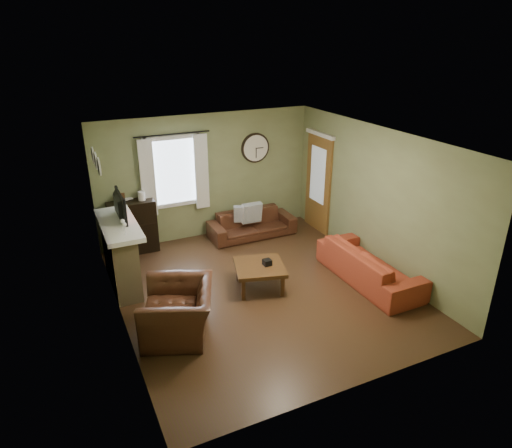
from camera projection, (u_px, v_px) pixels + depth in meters
name	position (u px, v px, depth m)	size (l,w,h in m)	color
floor	(261.00, 289.00, 7.84)	(4.60, 5.20, 0.00)	#3D2716
ceiling	(261.00, 139.00, 6.83)	(4.60, 5.20, 0.00)	white
wall_left	(114.00, 246.00, 6.43)	(0.00, 5.20, 2.60)	#778253
wall_right	(376.00, 199.00, 8.23)	(0.00, 5.20, 2.60)	#778253
wall_back	(207.00, 176.00, 9.50)	(4.60, 0.00, 2.60)	#778253
wall_front	(360.00, 299.00, 5.17)	(4.60, 0.00, 2.60)	#778253
fireplace	(121.00, 257.00, 7.76)	(0.40, 1.40, 1.10)	tan
firebox	(133.00, 267.00, 7.94)	(0.04, 0.60, 0.55)	black
mantel	(118.00, 225.00, 7.55)	(0.58, 1.60, 0.08)	white
tv	(116.00, 210.00, 7.59)	(0.60, 0.08, 0.35)	black
tv_screen	(121.00, 206.00, 7.60)	(0.02, 0.62, 0.36)	#994C3F
medallion_left	(99.00, 167.00, 6.74)	(0.28, 0.28, 0.03)	white
medallion_mid	(96.00, 161.00, 7.03)	(0.28, 0.28, 0.03)	white
medallion_right	(93.00, 156.00, 7.32)	(0.28, 0.28, 0.03)	white
window_pane	(174.00, 172.00, 9.13)	(1.00, 0.02, 1.30)	silver
curtain_rod	(172.00, 134.00, 8.75)	(0.03, 0.03, 1.50)	black
curtain_left	(148.00, 179.00, 8.85)	(0.28, 0.04, 1.55)	silver
curtain_right	(202.00, 172.00, 9.28)	(0.28, 0.04, 1.55)	silver
wall_clock	(256.00, 148.00, 9.69)	(0.64, 0.06, 0.64)	white
door	(318.00, 184.00, 9.86)	(0.05, 0.90, 2.10)	brown
bookshelf	(133.00, 227.00, 8.98)	(0.89, 0.38, 1.06)	black
book	(123.00, 204.00, 8.94)	(0.18, 0.24, 0.02)	#442A14
sofa_brown	(252.00, 224.00, 9.80)	(1.85, 0.72, 0.54)	#3E2014
pillow_left	(242.00, 214.00, 9.58)	(0.36, 0.11, 0.36)	#9BA3AA
pillow_right	(252.00, 213.00, 9.64)	(0.43, 0.13, 0.43)	#9BA3AA
sofa_red	(369.00, 265.00, 8.00)	(2.13, 0.83, 0.62)	maroon
armchair	(178.00, 311.00, 6.58)	(1.14, 1.00, 0.74)	#3E2014
coffee_table	(259.00, 277.00, 7.81)	(0.82, 0.82, 0.44)	#442A14
tissue_box	(267.00, 267.00, 7.75)	(0.13, 0.13, 0.10)	black
wine_glass_a	(125.00, 229.00, 7.03)	(0.07, 0.07, 0.21)	white
wine_glass_b	(123.00, 225.00, 7.16)	(0.07, 0.07, 0.20)	white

